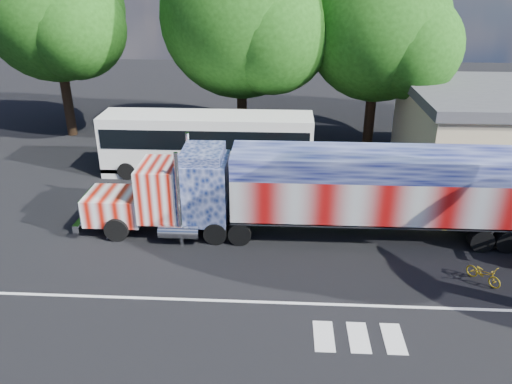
# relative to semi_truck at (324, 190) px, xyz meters

# --- Properties ---
(ground) EXTENTS (100.00, 100.00, 0.00)m
(ground) POSITION_rel_semi_truck_xyz_m (-3.19, -2.49, -2.32)
(ground) COLOR black
(lane_markings) EXTENTS (30.00, 2.67, 0.01)m
(lane_markings) POSITION_rel_semi_truck_xyz_m (-1.48, -6.26, -2.32)
(lane_markings) COLOR silver
(lane_markings) RESTS_ON ground
(semi_truck) EXTENTS (21.19, 3.35, 4.52)m
(semi_truck) POSITION_rel_semi_truck_xyz_m (0.00, 0.00, 0.00)
(semi_truck) COLOR black
(semi_truck) RESTS_ON ground
(coach_bus) EXTENTS (12.69, 2.95, 3.69)m
(coach_bus) POSITION_rel_semi_truck_xyz_m (-6.52, 7.45, -0.41)
(coach_bus) COLOR white
(coach_bus) RESTS_ON ground
(woman) EXTENTS (0.66, 0.46, 1.71)m
(woman) POSITION_rel_semi_truck_xyz_m (-9.97, -0.99, -1.47)
(woman) COLOR slate
(woman) RESTS_ON ground
(bicycle) EXTENTS (1.35, 1.52, 0.80)m
(bicycle) POSITION_rel_semi_truck_xyz_m (6.28, -3.65, -1.93)
(bicycle) COLOR gold
(bicycle) RESTS_ON ground
(tree_n_mid) EXTENTS (11.23, 10.70, 13.99)m
(tree_n_mid) POSITION_rel_semi_truck_xyz_m (-4.74, 13.62, 6.26)
(tree_n_mid) COLOR black
(tree_n_mid) RESTS_ON ground
(tree_nw_a) EXTENTS (10.23, 9.74, 13.83)m
(tree_nw_a) POSITION_rel_semi_truck_xyz_m (-17.81, 14.44, 6.58)
(tree_nw_a) COLOR black
(tree_nw_a) RESTS_ON ground
(tree_ne_a) EXTENTS (9.78, 9.32, 12.62)m
(tree_ne_a) POSITION_rel_semi_truck_xyz_m (4.23, 13.08, 5.59)
(tree_ne_a) COLOR black
(tree_ne_a) RESTS_ON ground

